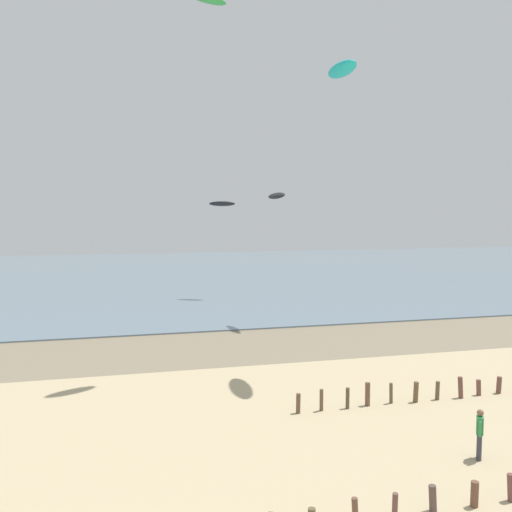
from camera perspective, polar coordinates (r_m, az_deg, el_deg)
wet_sand_strip at (r=33.70m, az=-2.51°, el=-9.51°), size 120.00×8.53×0.01m
sea at (r=72.06m, az=-8.65°, el=-1.86°), size 160.00×70.00×0.10m
groyne_near at (r=17.75m, az=21.83°, el=-22.30°), size 12.10×0.31×0.81m
groyne_mid at (r=26.16m, az=19.62°, el=-13.04°), size 14.26×0.37×1.02m
person_nearest_camera at (r=20.47m, az=22.49°, el=-16.80°), size 0.39×0.49×1.71m
kite_aloft_0 at (r=51.15m, az=-3.60°, el=5.52°), size 2.66×1.87×0.65m
kite_aloft_2 at (r=38.84m, az=2.18°, el=6.36°), size 1.25×2.40×0.66m
kite_aloft_3 at (r=28.62m, az=9.03°, el=18.83°), size 1.17×3.10×0.66m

